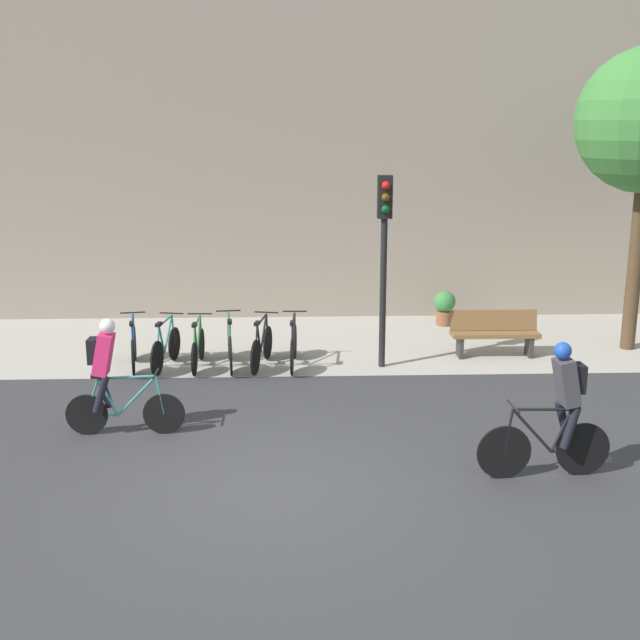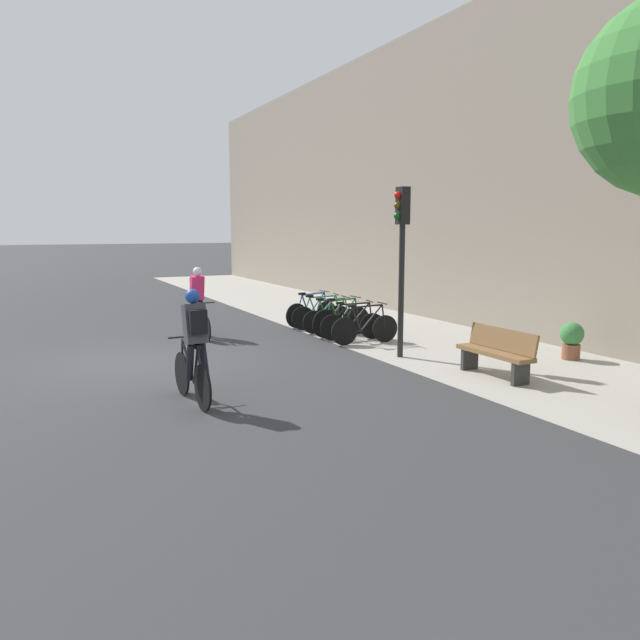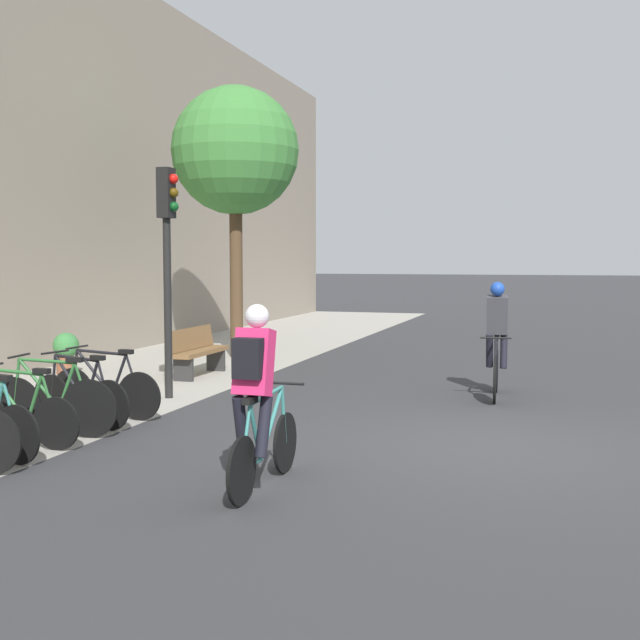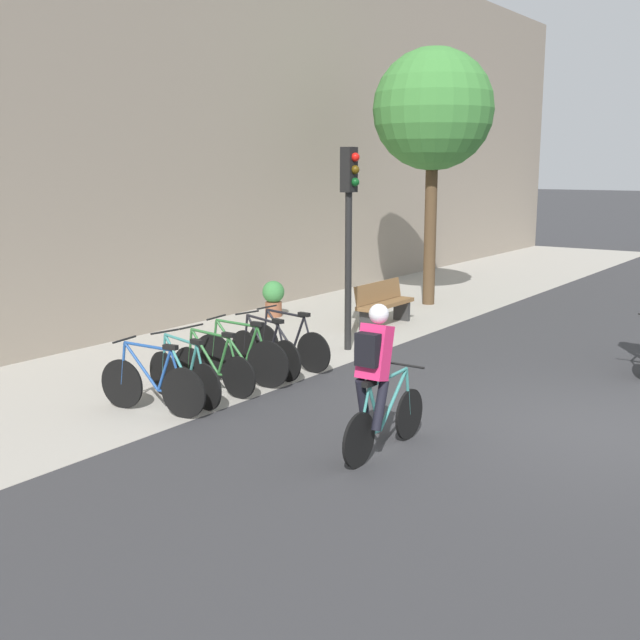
{
  "view_description": "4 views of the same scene",
  "coord_description": "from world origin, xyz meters",
  "px_view_note": "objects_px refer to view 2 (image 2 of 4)",
  "views": [
    {
      "loc": [
        0.23,
        -9.22,
        4.46
      ],
      "look_at": [
        0.65,
        2.4,
        1.57
      ],
      "focal_mm": 45.0,
      "sensor_mm": 36.0,
      "label": 1
    },
    {
      "loc": [
        12.81,
        -2.07,
        2.7
      ],
      "look_at": [
        0.99,
        3.62,
        0.76
      ],
      "focal_mm": 35.0,
      "sensor_mm": 36.0,
      "label": 2
    },
    {
      "loc": [
        -9.13,
        -0.81,
        2.16
      ],
      "look_at": [
        1.55,
        2.5,
        1.3
      ],
      "focal_mm": 45.0,
      "sensor_mm": 36.0,
      "label": 3
    },
    {
      "loc": [
        -9.77,
        -2.51,
        3.22
      ],
      "look_at": [
        -0.98,
        3.64,
        1.15
      ],
      "focal_mm": 45.0,
      "sensor_mm": 36.0,
      "label": 4
    }
  ],
  "objects_px": {
    "parked_bike_3": "(341,320)",
    "parked_bike_5": "(365,327)",
    "parked_bike_4": "(353,324)",
    "traffic_light_pole": "(402,240)",
    "parked_bike_0": "(312,312)",
    "potted_plant": "(572,339)",
    "parked_bike_2": "(331,318)",
    "cyclist_pink": "(198,299)",
    "parked_bike_1": "(321,315)",
    "cyclist_grey": "(194,345)",
    "bench": "(497,352)"
  },
  "relations": [
    {
      "from": "potted_plant",
      "to": "parked_bike_2",
      "type": "bearing_deg",
      "value": -150.08
    },
    {
      "from": "cyclist_pink",
      "to": "parked_bike_4",
      "type": "bearing_deg",
      "value": 57.59
    },
    {
      "from": "parked_bike_4",
      "to": "parked_bike_2",
      "type": "bearing_deg",
      "value": -179.98
    },
    {
      "from": "parked_bike_1",
      "to": "traffic_light_pole",
      "type": "relative_size",
      "value": 0.46
    },
    {
      "from": "parked_bike_4",
      "to": "potted_plant",
      "type": "xyz_separation_m",
      "value": [
        3.99,
        2.97,
        0.05
      ]
    },
    {
      "from": "parked_bike_0",
      "to": "traffic_light_pole",
      "type": "height_order",
      "value": "traffic_light_pole"
    },
    {
      "from": "parked_bike_3",
      "to": "traffic_light_pole",
      "type": "height_order",
      "value": "traffic_light_pole"
    },
    {
      "from": "parked_bike_3",
      "to": "parked_bike_5",
      "type": "height_order",
      "value": "parked_bike_3"
    },
    {
      "from": "cyclist_pink",
      "to": "potted_plant",
      "type": "xyz_separation_m",
      "value": [
        6.06,
        6.23,
        -0.51
      ]
    },
    {
      "from": "parked_bike_1",
      "to": "parked_bike_3",
      "type": "height_order",
      "value": "parked_bike_3"
    },
    {
      "from": "parked_bike_5",
      "to": "parked_bike_4",
      "type": "bearing_deg",
      "value": 179.94
    },
    {
      "from": "parked_bike_1",
      "to": "traffic_light_pole",
      "type": "xyz_separation_m",
      "value": [
        4.01,
        -0.09,
        2.06
      ]
    },
    {
      "from": "cyclist_pink",
      "to": "parked_bike_0",
      "type": "relative_size",
      "value": 1.05
    },
    {
      "from": "parked_bike_0",
      "to": "traffic_light_pole",
      "type": "distance_m",
      "value": 5.04
    },
    {
      "from": "parked_bike_1",
      "to": "parked_bike_5",
      "type": "bearing_deg",
      "value": -0.02
    },
    {
      "from": "parked_bike_2",
      "to": "parked_bike_3",
      "type": "relative_size",
      "value": 0.94
    },
    {
      "from": "cyclist_pink",
      "to": "cyclist_grey",
      "type": "xyz_separation_m",
      "value": [
        6.01,
        -1.64,
        -0.0
      ]
    },
    {
      "from": "bench",
      "to": "parked_bike_0",
      "type": "bearing_deg",
      "value": -175.63
    },
    {
      "from": "cyclist_grey",
      "to": "parked_bike_0",
      "type": "height_order",
      "value": "cyclist_grey"
    },
    {
      "from": "traffic_light_pole",
      "to": "bench",
      "type": "relative_size",
      "value": 2.08
    },
    {
      "from": "parked_bike_1",
      "to": "cyclist_pink",
      "type": "bearing_deg",
      "value": -95.21
    },
    {
      "from": "bench",
      "to": "potted_plant",
      "type": "bearing_deg",
      "value": 101.84
    },
    {
      "from": "cyclist_grey",
      "to": "parked_bike_3",
      "type": "distance_m",
      "value": 6.7
    },
    {
      "from": "traffic_light_pole",
      "to": "potted_plant",
      "type": "height_order",
      "value": "traffic_light_pole"
    },
    {
      "from": "parked_bike_3",
      "to": "potted_plant",
      "type": "distance_m",
      "value": 5.46
    },
    {
      "from": "cyclist_pink",
      "to": "cyclist_grey",
      "type": "height_order",
      "value": "cyclist_grey"
    },
    {
      "from": "parked_bike_2",
      "to": "traffic_light_pole",
      "type": "height_order",
      "value": "traffic_light_pole"
    },
    {
      "from": "parked_bike_0",
      "to": "bench",
      "type": "bearing_deg",
      "value": 4.37
    },
    {
      "from": "parked_bike_5",
      "to": "potted_plant",
      "type": "bearing_deg",
      "value": 41.23
    },
    {
      "from": "parked_bike_4",
      "to": "parked_bike_5",
      "type": "xyz_separation_m",
      "value": [
        0.59,
        -0.0,
        0.01
      ]
    },
    {
      "from": "parked_bike_0",
      "to": "potted_plant",
      "type": "relative_size",
      "value": 2.13
    },
    {
      "from": "parked_bike_2",
      "to": "parked_bike_3",
      "type": "height_order",
      "value": "parked_bike_3"
    },
    {
      "from": "parked_bike_2",
      "to": "traffic_light_pole",
      "type": "bearing_deg",
      "value": -1.58
    },
    {
      "from": "traffic_light_pole",
      "to": "bench",
      "type": "bearing_deg",
      "value": 15.31
    },
    {
      "from": "parked_bike_0",
      "to": "parked_bike_1",
      "type": "height_order",
      "value": "parked_bike_0"
    },
    {
      "from": "bench",
      "to": "parked_bike_2",
      "type": "bearing_deg",
      "value": -174.72
    },
    {
      "from": "parked_bike_0",
      "to": "cyclist_pink",
      "type": "bearing_deg",
      "value": -84.89
    },
    {
      "from": "parked_bike_1",
      "to": "parked_bike_2",
      "type": "distance_m",
      "value": 0.59
    },
    {
      "from": "parked_bike_0",
      "to": "parked_bike_4",
      "type": "xyz_separation_m",
      "value": [
        2.36,
        -0.0,
        -0.01
      ]
    },
    {
      "from": "parked_bike_2",
      "to": "parked_bike_5",
      "type": "distance_m",
      "value": 1.77
    },
    {
      "from": "parked_bike_1",
      "to": "parked_bike_3",
      "type": "distance_m",
      "value": 1.18
    },
    {
      "from": "parked_bike_2",
      "to": "traffic_light_pole",
      "type": "xyz_separation_m",
      "value": [
        3.42,
        -0.09,
        2.07
      ]
    },
    {
      "from": "cyclist_pink",
      "to": "parked_bike_1",
      "type": "bearing_deg",
      "value": 84.79
    },
    {
      "from": "parked_bike_5",
      "to": "potted_plant",
      "type": "xyz_separation_m",
      "value": [
        3.39,
        2.97,
        0.04
      ]
    },
    {
      "from": "parked_bike_0",
      "to": "parked_bike_3",
      "type": "xyz_separation_m",
      "value": [
        1.77,
        0.0,
        0.01
      ]
    },
    {
      "from": "parked_bike_2",
      "to": "potted_plant",
      "type": "xyz_separation_m",
      "value": [
        5.17,
        2.97,
        0.06
      ]
    },
    {
      "from": "cyclist_grey",
      "to": "potted_plant",
      "type": "height_order",
      "value": "cyclist_grey"
    },
    {
      "from": "parked_bike_4",
      "to": "traffic_light_pole",
      "type": "relative_size",
      "value": 0.46
    },
    {
      "from": "bench",
      "to": "parked_bike_1",
      "type": "bearing_deg",
      "value": -175.22
    },
    {
      "from": "parked_bike_0",
      "to": "potted_plant",
      "type": "xyz_separation_m",
      "value": [
        6.35,
        2.97,
        0.04
      ]
    }
  ]
}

